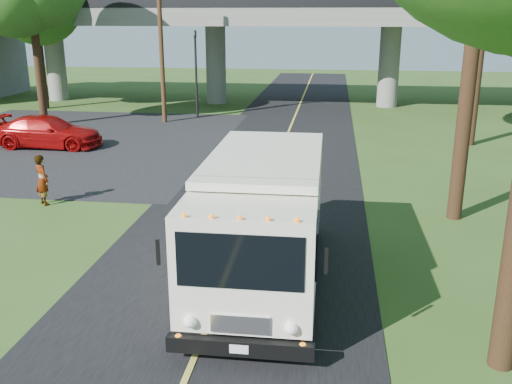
% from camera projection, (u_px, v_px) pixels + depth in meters
% --- Properties ---
extents(ground, '(120.00, 120.00, 0.00)m').
position_uv_depth(ground, '(188.00, 373.00, 10.02)').
color(ground, '#30491A').
rests_on(ground, ground).
extents(road, '(7.00, 90.00, 0.02)m').
position_uv_depth(road, '(260.00, 199.00, 19.48)').
color(road, black).
rests_on(road, ground).
extents(parking_lot, '(16.00, 18.00, 0.01)m').
position_uv_depth(parking_lot, '(63.00, 142.00, 28.47)').
color(parking_lot, black).
rests_on(parking_lot, ground).
extents(lane_line, '(0.12, 90.00, 0.01)m').
position_uv_depth(lane_line, '(260.00, 199.00, 19.48)').
color(lane_line, gold).
rests_on(lane_line, road).
extents(overpass, '(54.00, 10.00, 7.30)m').
position_uv_depth(overpass, '(301.00, 38.00, 38.96)').
color(overpass, slate).
rests_on(overpass, ground).
extents(traffic_signal, '(0.18, 0.22, 5.20)m').
position_uv_depth(traffic_signal, '(196.00, 65.00, 34.46)').
color(traffic_signal, black).
rests_on(traffic_signal, ground).
extents(utility_pole, '(1.60, 0.26, 9.00)m').
position_uv_depth(utility_pole, '(161.00, 42.00, 32.34)').
color(utility_pole, '#472D19').
rests_on(utility_pole, ground).
extents(step_van, '(2.65, 7.08, 2.96)m').
position_uv_depth(step_van, '(262.00, 218.00, 12.98)').
color(step_van, silver).
rests_on(step_van, ground).
extents(red_sedan, '(5.15, 2.18, 1.48)m').
position_uv_depth(red_sedan, '(48.00, 132.00, 27.07)').
color(red_sedan, '#9B090A').
rests_on(red_sedan, ground).
extents(pedestrian, '(0.73, 0.70, 1.69)m').
position_uv_depth(pedestrian, '(42.00, 180.00, 18.76)').
color(pedestrian, gray).
rests_on(pedestrian, ground).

